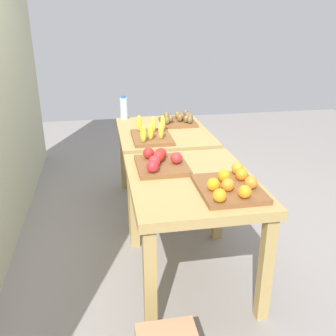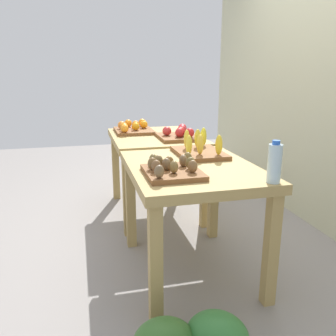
{
  "view_description": "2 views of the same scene",
  "coord_description": "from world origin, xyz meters",
  "px_view_note": "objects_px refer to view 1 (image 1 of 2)",
  "views": [
    {
      "loc": [
        -2.71,
        0.54,
        1.72
      ],
      "look_at": [
        0.04,
        0.05,
        0.59
      ],
      "focal_mm": 40.46,
      "sensor_mm": 36.0,
      "label": 1
    },
    {
      "loc": [
        2.66,
        -0.68,
        1.34
      ],
      "look_at": [
        0.04,
        -0.03,
        0.6
      ],
      "focal_mm": 37.8,
      "sensor_mm": 36.0,
      "label": 2
    }
  ],
  "objects_px": {
    "apple_bin": "(160,162)",
    "watermelon_pile": "(172,161)",
    "orange_bin": "(230,186)",
    "water_bottle": "(124,108)",
    "banana_crate": "(152,135)",
    "display_table_right": "(163,142)",
    "display_table_left": "(192,194)",
    "kiwi_bin": "(178,120)"
  },
  "relations": [
    {
      "from": "apple_bin",
      "to": "watermelon_pile",
      "type": "distance_m",
      "value": 1.93
    },
    {
      "from": "orange_bin",
      "to": "water_bottle",
      "type": "relative_size",
      "value": 1.96
    },
    {
      "from": "water_bottle",
      "to": "watermelon_pile",
      "type": "xyz_separation_m",
      "value": [
        0.39,
        -0.56,
        -0.75
      ]
    },
    {
      "from": "orange_bin",
      "to": "apple_bin",
      "type": "bearing_deg",
      "value": 37.52
    },
    {
      "from": "water_bottle",
      "to": "orange_bin",
      "type": "bearing_deg",
      "value": -164.82
    },
    {
      "from": "apple_bin",
      "to": "banana_crate",
      "type": "height_order",
      "value": "banana_crate"
    },
    {
      "from": "display_table_right",
      "to": "orange_bin",
      "type": "xyz_separation_m",
      "value": [
        -1.35,
        -0.17,
        0.15
      ]
    },
    {
      "from": "banana_crate",
      "to": "display_table_left",
      "type": "bearing_deg",
      "value": -170.9
    },
    {
      "from": "display_table_right",
      "to": "watermelon_pile",
      "type": "height_order",
      "value": "display_table_right"
    },
    {
      "from": "display_table_right",
      "to": "water_bottle",
      "type": "distance_m",
      "value": 0.6
    },
    {
      "from": "display_table_right",
      "to": "watermelon_pile",
      "type": "xyz_separation_m",
      "value": [
        0.85,
        -0.24,
        -0.53
      ]
    },
    {
      "from": "water_bottle",
      "to": "watermelon_pile",
      "type": "distance_m",
      "value": 1.01
    },
    {
      "from": "apple_bin",
      "to": "water_bottle",
      "type": "distance_m",
      "value": 1.37
    },
    {
      "from": "kiwi_bin",
      "to": "watermelon_pile",
      "type": "bearing_deg",
      "value": -5.37
    },
    {
      "from": "watermelon_pile",
      "to": "orange_bin",
      "type": "bearing_deg",
      "value": 178.22
    },
    {
      "from": "apple_bin",
      "to": "watermelon_pile",
      "type": "xyz_separation_m",
      "value": [
        1.76,
        -0.41,
        -0.68
      ]
    },
    {
      "from": "display_table_right",
      "to": "kiwi_bin",
      "type": "bearing_deg",
      "value": -44.73
    },
    {
      "from": "kiwi_bin",
      "to": "apple_bin",
      "type": "bearing_deg",
      "value": 162.17
    },
    {
      "from": "display_table_right",
      "to": "orange_bin",
      "type": "height_order",
      "value": "orange_bin"
    },
    {
      "from": "orange_bin",
      "to": "kiwi_bin",
      "type": "distance_m",
      "value": 1.54
    },
    {
      "from": "orange_bin",
      "to": "banana_crate",
      "type": "bearing_deg",
      "value": 15.92
    },
    {
      "from": "display_table_right",
      "to": "water_bottle",
      "type": "bearing_deg",
      "value": 34.68
    },
    {
      "from": "display_table_right",
      "to": "water_bottle",
      "type": "xyz_separation_m",
      "value": [
        0.46,
        0.32,
        0.22
      ]
    },
    {
      "from": "display_table_left",
      "to": "apple_bin",
      "type": "xyz_separation_m",
      "value": [
        0.21,
        0.17,
        0.15
      ]
    },
    {
      "from": "display_table_right",
      "to": "water_bottle",
      "type": "relative_size",
      "value": 4.47
    },
    {
      "from": "orange_bin",
      "to": "water_bottle",
      "type": "distance_m",
      "value": 1.88
    },
    {
      "from": "apple_bin",
      "to": "orange_bin",
      "type": "bearing_deg",
      "value": -142.48
    },
    {
      "from": "display_table_right",
      "to": "apple_bin",
      "type": "bearing_deg",
      "value": 169.39
    },
    {
      "from": "display_table_left",
      "to": "water_bottle",
      "type": "distance_m",
      "value": 1.63
    },
    {
      "from": "kiwi_bin",
      "to": "banana_crate",
      "type": "bearing_deg",
      "value": 144.11
    },
    {
      "from": "banana_crate",
      "to": "water_bottle",
      "type": "distance_m",
      "value": 0.74
    },
    {
      "from": "apple_bin",
      "to": "kiwi_bin",
      "type": "distance_m",
      "value": 1.14
    },
    {
      "from": "display_table_right",
      "to": "banana_crate",
      "type": "distance_m",
      "value": 0.33
    },
    {
      "from": "banana_crate",
      "to": "kiwi_bin",
      "type": "xyz_separation_m",
      "value": [
        0.44,
        -0.32,
        -0.0
      ]
    },
    {
      "from": "apple_bin",
      "to": "water_bottle",
      "type": "height_order",
      "value": "water_bottle"
    },
    {
      "from": "water_bottle",
      "to": "kiwi_bin",
      "type": "bearing_deg",
      "value": -119.08
    },
    {
      "from": "banana_crate",
      "to": "watermelon_pile",
      "type": "distance_m",
      "value": 1.36
    },
    {
      "from": "display_table_left",
      "to": "water_bottle",
      "type": "bearing_deg",
      "value": 11.36
    },
    {
      "from": "display_table_right",
      "to": "apple_bin",
      "type": "xyz_separation_m",
      "value": [
        -0.91,
        0.17,
        0.15
      ]
    },
    {
      "from": "display_table_left",
      "to": "watermelon_pile",
      "type": "height_order",
      "value": "display_table_left"
    },
    {
      "from": "display_table_left",
      "to": "banana_crate",
      "type": "height_order",
      "value": "banana_crate"
    },
    {
      "from": "display_table_left",
      "to": "orange_bin",
      "type": "bearing_deg",
      "value": -143.25
    }
  ]
}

